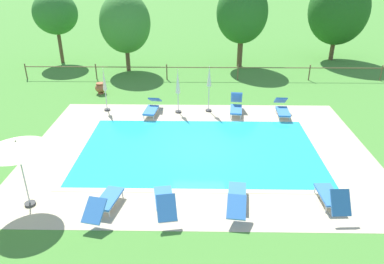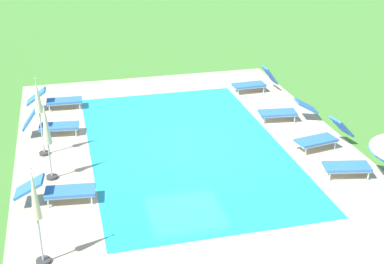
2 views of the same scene
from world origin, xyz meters
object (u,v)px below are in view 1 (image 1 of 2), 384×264
(sun_lounger_north_far, at_px, (152,107))
(tree_east_mid, at_px, (55,13))
(sun_lounger_south_near_corner, at_px, (105,202))
(tree_west_mid, at_px, (242,13))
(tree_far_west, at_px, (125,23))
(sun_lounger_south_far, at_px, (282,108))
(sun_lounger_south_mid, at_px, (237,197))
(patio_umbrella_closed_row_west, at_px, (105,84))
(sun_lounger_north_end, at_px, (332,197))
(tree_centre, at_px, (339,10))
(patio_umbrella_closed_row_centre, at_px, (209,81))
(sun_lounger_north_near_steps, at_px, (236,106))
(sun_lounger_north_mid, at_px, (165,201))
(patio_umbrella_open_foreground, at_px, (17,146))
(patio_umbrella_closed_row_mid_west, at_px, (178,85))
(terracotta_urn_near_fence, at_px, (100,88))

(sun_lounger_north_far, xyz_separation_m, tree_east_mid, (-8.20, 10.15, 3.36))
(sun_lounger_south_near_corner, xyz_separation_m, tree_west_mid, (6.12, 17.60, 3.51))
(tree_far_west, bearing_deg, sun_lounger_south_near_corner, -82.83)
(sun_lounger_south_far, relative_size, tree_west_mid, 0.34)
(sun_lounger_south_mid, xyz_separation_m, sun_lounger_south_far, (3.11, 7.88, 0.01))
(sun_lounger_south_far, relative_size, patio_umbrella_closed_row_west, 0.86)
(patio_umbrella_closed_row_west, bearing_deg, tree_east_mid, 120.29)
(sun_lounger_north_end, distance_m, sun_lounger_south_far, 7.86)
(sun_lounger_north_far, bearing_deg, sun_lounger_south_near_corner, -94.15)
(sun_lounger_south_far, xyz_separation_m, tree_east_mid, (-15.03, 10.22, 3.34))
(sun_lounger_south_near_corner, relative_size, tree_east_mid, 0.40)
(sun_lounger_north_end, distance_m, tree_centre, 20.59)
(sun_lounger_north_end, distance_m, patio_umbrella_closed_row_centre, 9.26)
(sun_lounger_north_near_steps, xyz_separation_m, sun_lounger_south_mid, (-0.71, -8.10, -0.04))
(sun_lounger_south_near_corner, height_order, patio_umbrella_closed_row_west, patio_umbrella_closed_row_west)
(sun_lounger_south_mid, distance_m, tree_east_mid, 21.93)
(sun_lounger_north_near_steps, xyz_separation_m, sun_lounger_south_far, (2.39, -0.22, -0.03))
(sun_lounger_south_mid, relative_size, patio_umbrella_closed_row_west, 0.89)
(patio_umbrella_closed_row_west, bearing_deg, sun_lounger_north_mid, -65.88)
(patio_umbrella_closed_row_centre, relative_size, tree_far_west, 0.46)
(sun_lounger_south_near_corner, xyz_separation_m, patio_umbrella_open_foreground, (-2.63, 0.30, 1.87))
(sun_lounger_north_near_steps, relative_size, tree_east_mid, 0.35)
(patio_umbrella_closed_row_centre, bearing_deg, tree_east_mid, 138.90)
(patio_umbrella_closed_row_west, bearing_deg, sun_lounger_south_mid, -53.26)
(patio_umbrella_closed_row_mid_west, xyz_separation_m, patio_umbrella_closed_row_centre, (1.62, 0.21, 0.15))
(sun_lounger_north_mid, height_order, terracotta_urn_near_fence, sun_lounger_north_mid)
(tree_east_mid, bearing_deg, patio_umbrella_closed_row_centre, -41.10)
(sun_lounger_south_mid, height_order, patio_umbrella_closed_row_mid_west, patio_umbrella_closed_row_mid_west)
(sun_lounger_north_far, height_order, sun_lounger_north_end, sun_lounger_north_end)
(patio_umbrella_open_foreground, xyz_separation_m, tree_west_mid, (8.75, 17.30, 1.64))
(patio_umbrella_closed_row_mid_west, relative_size, tree_east_mid, 0.45)
(tree_west_mid, height_order, tree_east_mid, tree_west_mid)
(sun_lounger_south_far, distance_m, patio_umbrella_closed_row_centre, 4.09)
(patio_umbrella_open_foreground, xyz_separation_m, patio_umbrella_closed_row_mid_west, (4.60, 8.16, -0.71))
(sun_lounger_south_near_corner, relative_size, sun_lounger_south_mid, 0.99)
(sun_lounger_south_near_corner, relative_size, patio_umbrella_closed_row_west, 0.88)
(sun_lounger_north_mid, relative_size, patio_umbrella_closed_row_centre, 0.80)
(patio_umbrella_closed_row_mid_west, bearing_deg, sun_lounger_north_far, -172.59)
(patio_umbrella_closed_row_mid_west, height_order, tree_centre, tree_centre)
(sun_lounger_south_near_corner, xyz_separation_m, sun_lounger_south_far, (7.43, 8.21, 0.00))
(sun_lounger_north_near_steps, bearing_deg, tree_far_west, 131.97)
(sun_lounger_north_mid, xyz_separation_m, terracotta_urn_near_fence, (-4.84, 11.29, -0.03))
(patio_umbrella_open_foreground, distance_m, tree_west_mid, 19.46)
(terracotta_urn_near_fence, bearing_deg, patio_umbrella_closed_row_centre, -22.55)
(tree_west_mid, bearing_deg, sun_lounger_north_end, -85.57)
(sun_lounger_north_far, distance_m, patio_umbrella_open_foreground, 8.81)
(patio_umbrella_closed_row_mid_west, bearing_deg, patio_umbrella_open_foreground, -119.40)
(sun_lounger_south_near_corner, bearing_deg, patio_umbrella_closed_row_centre, 67.50)
(sun_lounger_north_mid, height_order, sun_lounger_south_mid, sun_lounger_north_mid)
(sun_lounger_south_far, bearing_deg, tree_centre, 61.40)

